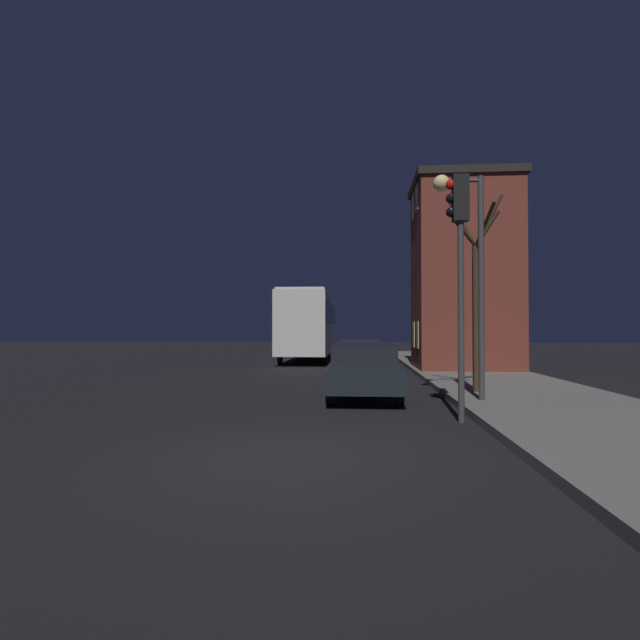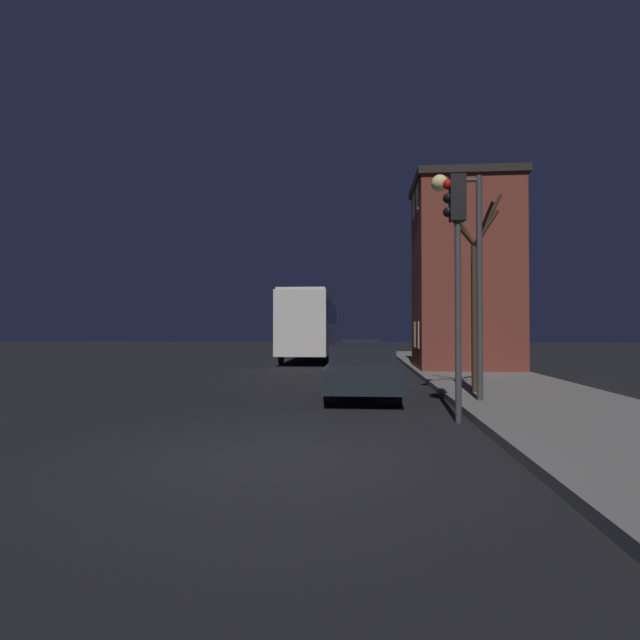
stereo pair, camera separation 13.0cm
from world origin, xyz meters
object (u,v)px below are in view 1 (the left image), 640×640
at_px(traffic_light, 459,246).
at_px(bare_tree, 477,294).
at_px(streetlamp, 466,245).
at_px(car_near_lane, 364,369).
at_px(car_mid_lane, 361,355).
at_px(bus, 309,321).

xyz_separation_m(traffic_light, bare_tree, (1.15, 3.53, -0.68)).
relative_size(streetlamp, car_near_lane, 1.12).
distance_m(bare_tree, car_near_lane, 3.57).
distance_m(car_near_lane, car_mid_lane, 7.56).
bearing_deg(car_near_lane, car_mid_lane, 90.26).
bearing_deg(bus, car_near_lane, -79.06).
distance_m(traffic_light, car_near_lane, 4.75).
bearing_deg(traffic_light, bare_tree, 71.94).
bearing_deg(bare_tree, bus, 111.27).
bearing_deg(traffic_light, streetlamp, 74.33).
bearing_deg(streetlamp, car_mid_lane, 104.86).
bearing_deg(bare_tree, traffic_light, -108.06).
relative_size(car_near_lane, car_mid_lane, 1.21).
distance_m(traffic_light, bare_tree, 3.77).
bearing_deg(traffic_light, car_near_lane, 117.46).
distance_m(bare_tree, bus, 16.26).
xyz_separation_m(streetlamp, bus, (-5.30, 16.68, -1.50)).
height_order(traffic_light, bare_tree, bare_tree).
height_order(traffic_light, car_near_lane, traffic_light).
distance_m(bare_tree, car_mid_lane, 8.33).
bearing_deg(car_near_lane, bus, 100.94).
xyz_separation_m(bus, car_near_lane, (2.94, -15.19, -1.52)).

